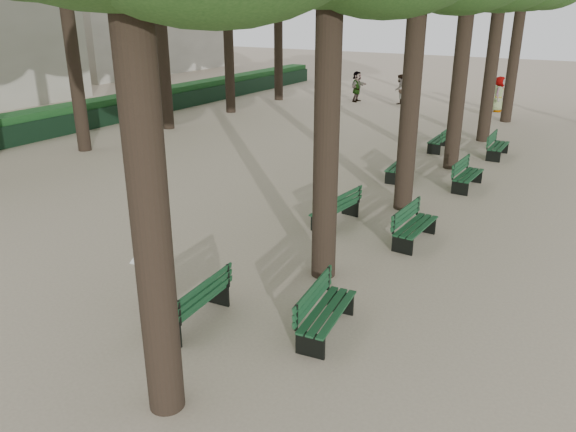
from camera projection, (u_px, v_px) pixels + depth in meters
The scene contains 16 objects.
ground at pixel (180, 317), 10.64m from camera, with size 120.00×120.00×0.00m, color tan.
bench_left_0 at pixel (194, 310), 10.37m from camera, with size 0.72×1.84×0.92m.
bench_left_1 at pixel (335, 214), 15.10m from camera, with size 0.74×1.85×0.92m.
bench_left_2 at pixel (400, 171), 19.04m from camera, with size 0.70×1.84×0.92m.
bench_left_3 at pixel (439, 144), 22.73m from camera, with size 0.60×1.81×0.92m.
bench_right_0 at pixel (327, 320), 10.04m from camera, with size 0.78×1.86×0.92m.
bench_right_1 at pixel (415, 232), 13.89m from camera, with size 0.64×1.82×0.92m.
bench_right_2 at pixel (467, 180), 18.00m from camera, with size 0.64×1.82×0.92m.
bench_right_3 at pixel (498, 150), 21.68m from camera, with size 0.59×1.81×0.92m.
man_with_map at pixel (151, 276), 10.55m from camera, with size 0.65×0.67×1.56m.
pedestrian_d at pixel (499, 94), 30.73m from camera, with size 0.93×0.38×1.90m, color #262628.
pedestrian_e at pixel (357, 86), 33.89m from camera, with size 1.68×0.36×1.81m, color #262628.
pedestrian_a at pixel (400, 89), 33.12m from camera, with size 0.83×0.34×1.72m, color #262628.
fence at pixel (91, 120), 26.50m from camera, with size 0.08×42.00×0.90m, color black.
hedge at pixel (81, 115), 26.79m from camera, with size 1.20×42.00×1.20m, color #18461E.
building_far at pixel (117, 29), 49.31m from camera, with size 12.00×16.00×7.00m, color #B7B2A3.
Camera 1 is at (6.51, -6.91, 5.57)m, focal length 35.00 mm.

